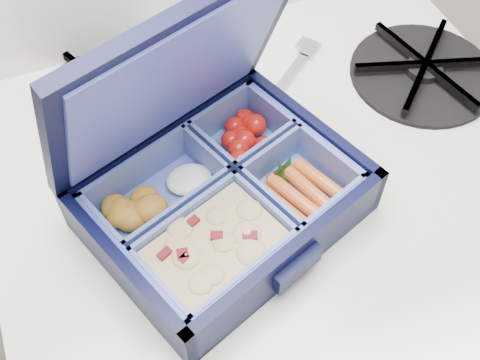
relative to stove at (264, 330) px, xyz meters
name	(u,v)px	position (x,y,z in m)	size (l,w,h in m)	color
stove	(264,330)	(0.00, 0.00, 0.00)	(0.58, 0.58, 0.87)	white
bento_box	(224,200)	(-0.07, -0.03, 0.46)	(0.24, 0.19, 0.06)	black
burner_grate	(424,68)	(0.21, 0.06, 0.45)	(0.17, 0.17, 0.02)	black
burner_grate_rear	(110,95)	(-0.13, 0.15, 0.45)	(0.16, 0.16, 0.02)	black
fork	(277,92)	(0.04, 0.09, 0.44)	(0.02, 0.17, 0.01)	#B9B7BF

